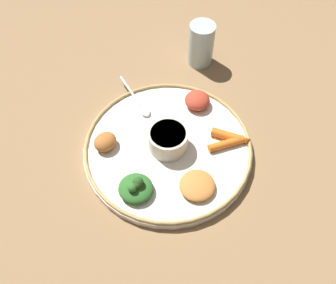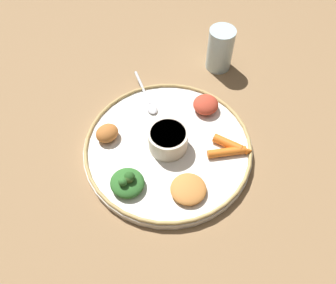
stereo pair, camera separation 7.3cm
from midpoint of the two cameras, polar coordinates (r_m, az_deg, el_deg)
The scene contains 12 objects.
ground_plane at distance 0.78m, azimuth -2.66°, elevation -1.56°, with size 2.40×2.40×0.00m, color olive.
platter at distance 0.78m, azimuth -2.68°, elevation -1.20°, with size 0.37×0.37×0.02m, color white.
platter_rim at distance 0.77m, azimuth -2.72°, elevation -0.70°, with size 0.37×0.37×0.01m, color tan.
center_bowl at distance 0.75m, azimuth -2.79°, elevation 0.28°, with size 0.09×0.09×0.05m.
spoon at distance 0.85m, azimuth -7.27°, elevation 6.21°, with size 0.14×0.08×0.01m.
greens_pile at distance 0.71m, azimuth -8.21°, elevation -7.56°, with size 0.09×0.09×0.04m.
carrot_near_spoon at distance 0.77m, azimuth 7.26°, elevation -0.35°, with size 0.04×0.10×0.02m.
carrot_outer at distance 0.78m, azimuth 7.18°, elevation 0.78°, with size 0.05×0.08×0.02m.
mound_squash at distance 0.71m, azimuth 1.82°, elevation -7.25°, with size 0.07×0.07×0.02m, color #C67A38.
mound_chickpea at distance 0.78m, azimuth -12.84°, elevation -0.14°, with size 0.05×0.05×0.03m, color #B2662D.
mound_berbere_red at distance 0.83m, azimuth 2.26°, elevation 6.63°, with size 0.06×0.06×0.03m, color #B73D28.
drinking_glass at distance 0.94m, azimuth 3.08°, elevation 15.05°, with size 0.07×0.07×0.11m.
Camera 1 is at (0.43, -0.03, 0.66)m, focal length 37.57 mm.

